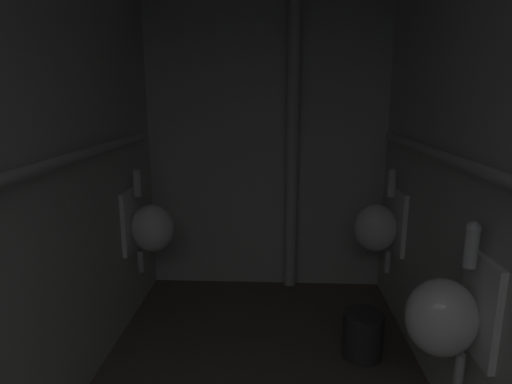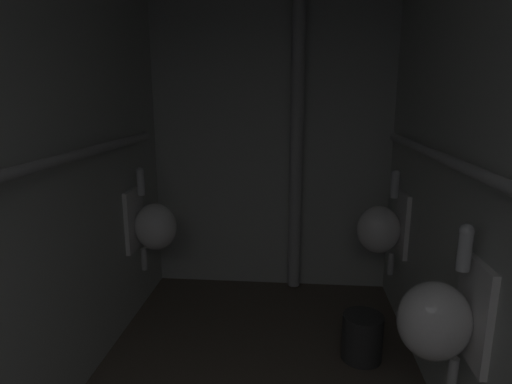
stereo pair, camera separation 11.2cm
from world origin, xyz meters
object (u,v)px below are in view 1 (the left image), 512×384
at_px(urinal_left_mid, 149,226).
at_px(urinal_right_far, 379,226).
at_px(standpipe_back_wall, 292,142).
at_px(urinal_right_mid, 447,315).
at_px(waste_bin, 363,335).

bearing_deg(urinal_left_mid, urinal_right_far, 2.66).
distance_m(urinal_left_mid, standpipe_back_wall, 1.25).
relative_size(urinal_left_mid, urinal_right_mid, 1.00).
bearing_deg(standpipe_back_wall, waste_bin, -66.20).
distance_m(standpipe_back_wall, waste_bin, 1.49).
bearing_deg(standpipe_back_wall, urinal_right_mid, -70.16).
bearing_deg(waste_bin, urinal_right_far, 70.72).
distance_m(urinal_right_far, waste_bin, 0.77).
bearing_deg(urinal_right_far, waste_bin, -109.28).
relative_size(urinal_right_mid, urinal_right_far, 1.00).
xyz_separation_m(urinal_right_mid, waste_bin, (-0.18, 0.72, -0.53)).
relative_size(urinal_right_far, standpipe_back_wall, 0.32).
bearing_deg(standpipe_back_wall, urinal_right_far, -35.75).
bearing_deg(urinal_left_mid, urinal_right_mid, -35.76).
height_order(urinal_left_mid, standpipe_back_wall, standpipe_back_wall).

